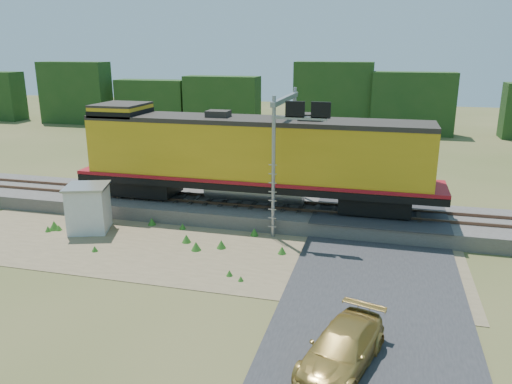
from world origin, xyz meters
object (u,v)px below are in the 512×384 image
(car, at_px, (342,349))
(locomotive, at_px, (249,156))
(shed, at_px, (89,208))
(signal_gantry, at_px, (289,127))

(car, bearing_deg, locomotive, 132.30)
(locomotive, height_order, car, locomotive)
(locomotive, bearing_deg, car, -63.46)
(shed, height_order, car, shed)
(locomotive, xyz_separation_m, shed, (-7.60, -4.43, -2.32))
(shed, bearing_deg, locomotive, 11.61)
(shed, bearing_deg, car, -49.98)
(locomotive, relative_size, shed, 7.71)
(shed, distance_m, car, 16.53)
(signal_gantry, bearing_deg, car, -71.67)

